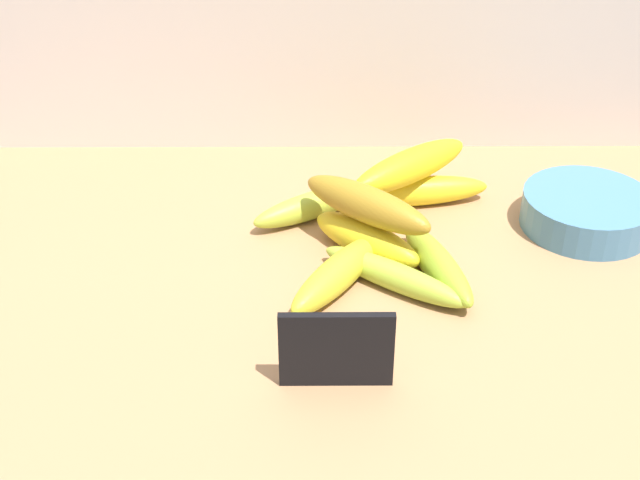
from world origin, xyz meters
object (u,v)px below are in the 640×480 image
(fruit_bowl, at_px, (587,211))
(banana_7, at_px, (367,204))
(banana_6, at_px, (410,166))
(banana_2, at_px, (394,276))
(banana_5, at_px, (416,191))
(banana_0, at_px, (312,205))
(banana_1, at_px, (337,274))
(banana_4, at_px, (438,264))
(chalkboard_sign, at_px, (336,352))
(banana_3, at_px, (367,239))

(fruit_bowl, height_order, banana_7, banana_7)
(banana_6, xyz_separation_m, banana_7, (-0.06, -0.10, 0.00))
(banana_6, distance_m, banana_7, 0.12)
(banana_2, bearing_deg, banana_7, 110.12)
(fruit_bowl, relative_size, banana_5, 0.85)
(banana_0, distance_m, banana_5, 0.14)
(banana_0, bearing_deg, banana_6, 11.37)
(banana_0, relative_size, banana_5, 0.89)
(banana_2, bearing_deg, banana_0, 120.68)
(banana_1, bearing_deg, banana_5, 60.41)
(banana_7, bearing_deg, banana_6, 59.69)
(banana_4, bearing_deg, banana_6, 96.72)
(chalkboard_sign, xyz_separation_m, banana_3, (0.04, 0.22, -0.02))
(banana_3, bearing_deg, chalkboard_sign, -100.27)
(fruit_bowl, distance_m, banana_7, 0.29)
(fruit_bowl, bearing_deg, banana_0, 176.06)
(banana_3, xyz_separation_m, banana_5, (0.07, 0.12, -0.00))
(chalkboard_sign, bearing_deg, fruit_bowl, 42.13)
(chalkboard_sign, bearing_deg, banana_6, 73.36)
(banana_2, height_order, banana_6, banana_6)
(chalkboard_sign, height_order, banana_5, chalkboard_sign)
(banana_7, bearing_deg, banana_4, -35.56)
(banana_3, bearing_deg, banana_5, 59.46)
(banana_2, distance_m, banana_3, 0.07)
(banana_1, xyz_separation_m, banana_3, (0.04, 0.07, 0.00))
(banana_0, xyz_separation_m, banana_3, (0.06, -0.09, 0.00))
(chalkboard_sign, xyz_separation_m, banana_7, (0.04, 0.23, 0.03))
(fruit_bowl, bearing_deg, banana_4, -150.83)
(fruit_bowl, distance_m, banana_4, 0.23)
(banana_2, xyz_separation_m, banana_6, (0.03, 0.18, 0.04))
(banana_5, bearing_deg, fruit_bowl, -15.27)
(fruit_bowl, bearing_deg, banana_1, -157.31)
(chalkboard_sign, bearing_deg, banana_0, 94.28)
(banana_2, bearing_deg, banana_6, 79.76)
(banana_0, distance_m, banana_3, 0.11)
(chalkboard_sign, relative_size, fruit_bowl, 0.68)
(chalkboard_sign, bearing_deg, banana_4, 56.00)
(banana_0, xyz_separation_m, banana_1, (0.03, -0.15, 0.00))
(banana_1, bearing_deg, chalkboard_sign, -91.74)
(fruit_bowl, bearing_deg, banana_5, 164.73)
(banana_2, distance_m, banana_4, 0.05)
(chalkboard_sign, xyz_separation_m, banana_6, (0.10, 0.34, 0.02))
(banana_6, relative_size, banana_7, 1.09)
(banana_1, xyz_separation_m, banana_7, (0.04, 0.08, 0.05))
(banana_4, bearing_deg, banana_7, 144.44)
(fruit_bowl, bearing_deg, banana_6, 167.46)
(banana_6, bearing_deg, chalkboard_sign, -106.64)
(fruit_bowl, xyz_separation_m, banana_2, (-0.25, -0.13, -0.01))
(banana_3, bearing_deg, banana_0, 126.50)
(banana_1, relative_size, banana_3, 1.14)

